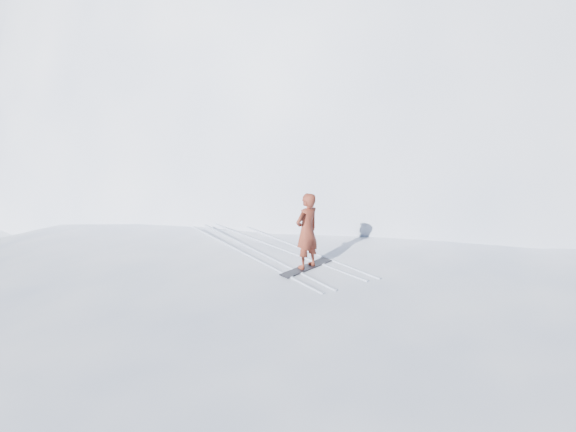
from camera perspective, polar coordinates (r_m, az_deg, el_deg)
name	(u,v)px	position (r m, az deg, el deg)	size (l,w,h in m)	color
near_ridge	(334,354)	(14.09, 5.17, -15.02)	(36.00, 28.00, 4.80)	white
summit_peak	(397,150)	(43.59, 12.07, 7.14)	(60.00, 56.00, 56.00)	white
peak_shoulder	(308,182)	(31.99, 2.22, 3.83)	(28.00, 24.00, 18.00)	white
wind_bumps	(299,389)	(12.79, 1.23, -18.71)	(16.00, 14.40, 1.00)	white
snowboard	(306,267)	(13.04, 2.06, -5.73)	(1.60, 0.30, 0.03)	black
snowboarder	(307,231)	(12.69, 2.11, -1.67)	(0.70, 0.46, 1.93)	maroon
board_tracks	(272,250)	(14.15, -1.83, -3.79)	(2.82, 5.91, 0.04)	silver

